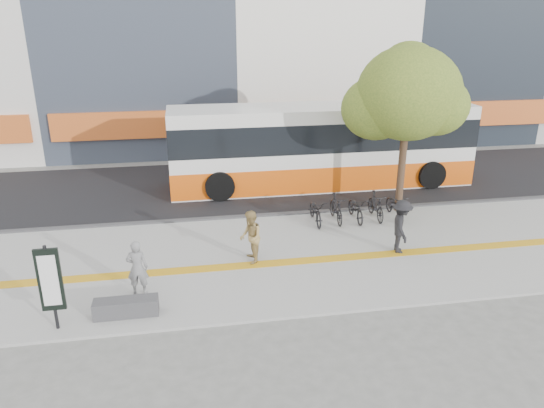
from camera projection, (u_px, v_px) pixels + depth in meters
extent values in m
plane|color=#62625D|center=(225.00, 286.00, 14.42)|extent=(120.00, 120.00, 0.00)
cube|color=gray|center=(221.00, 261.00, 15.79)|extent=(40.00, 7.00, 0.08)
cube|color=gold|center=(222.00, 267.00, 15.31)|extent=(40.00, 0.45, 0.01)
cube|color=black|center=(208.00, 187.00, 22.73)|extent=(40.00, 8.00, 0.06)
cube|color=#39393C|center=(213.00, 219.00, 19.02)|extent=(40.00, 0.25, 0.14)
cube|color=#D25D23|center=(238.00, 121.00, 27.05)|extent=(19.00, 0.50, 1.40)
cube|color=#D25D23|center=(541.00, 111.00, 29.98)|extent=(15.20, 0.50, 1.40)
cube|color=#39393C|center=(126.00, 307.00, 12.78)|extent=(1.60, 0.45, 0.45)
cylinder|color=black|center=(51.00, 288.00, 11.94)|extent=(0.08, 0.08, 2.20)
cube|color=black|center=(50.00, 280.00, 11.86)|extent=(0.55, 0.08, 1.60)
cube|color=white|center=(49.00, 281.00, 11.82)|extent=(0.40, 0.02, 1.30)
cylinder|color=#3D261B|center=(401.00, 171.00, 19.36)|extent=(0.28, 0.28, 3.20)
ellipsoid|color=#415E1F|center=(408.00, 93.00, 18.35)|extent=(3.80, 3.80, 3.42)
ellipsoid|color=#415E1F|center=(376.00, 109.00, 18.86)|extent=(2.60, 2.60, 2.34)
ellipsoid|color=#415E1F|center=(435.00, 106.00, 18.27)|extent=(2.40, 2.40, 2.16)
ellipsoid|color=#415E1F|center=(409.00, 68.00, 18.87)|extent=(2.20, 2.20, 1.98)
cube|color=silver|center=(322.00, 146.00, 22.47)|extent=(13.31, 2.77, 3.55)
cube|color=#E2570E|center=(321.00, 171.00, 22.88)|extent=(13.34, 2.80, 1.11)
cube|color=black|center=(322.00, 132.00, 22.26)|extent=(13.34, 2.80, 1.22)
cylinder|color=black|center=(220.00, 186.00, 20.83)|extent=(1.22, 0.39, 1.22)
cylinder|color=black|center=(215.00, 168.00, 23.40)|extent=(1.22, 0.39, 1.22)
cylinder|color=black|center=(431.00, 175.00, 22.35)|extent=(1.22, 0.39, 1.22)
cylinder|color=black|center=(405.00, 159.00, 24.92)|extent=(1.22, 0.39, 1.22)
imported|color=black|center=(316.00, 211.00, 18.53)|extent=(0.65, 1.75, 0.91)
imported|color=black|center=(336.00, 208.00, 18.64)|extent=(0.52, 1.69, 1.01)
imported|color=black|center=(356.00, 208.00, 18.78)|extent=(0.65, 1.75, 0.91)
imported|color=black|center=(376.00, 206.00, 18.89)|extent=(0.52, 1.69, 1.01)
imported|color=black|center=(395.00, 206.00, 19.04)|extent=(0.65, 1.75, 0.91)
imported|color=black|center=(137.00, 268.00, 13.59)|extent=(0.61, 0.43, 1.57)
imported|color=#9D834C|center=(251.00, 237.00, 15.40)|extent=(0.64, 0.81, 1.65)
imported|color=black|center=(401.00, 226.00, 16.06)|extent=(0.88, 1.24, 1.75)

